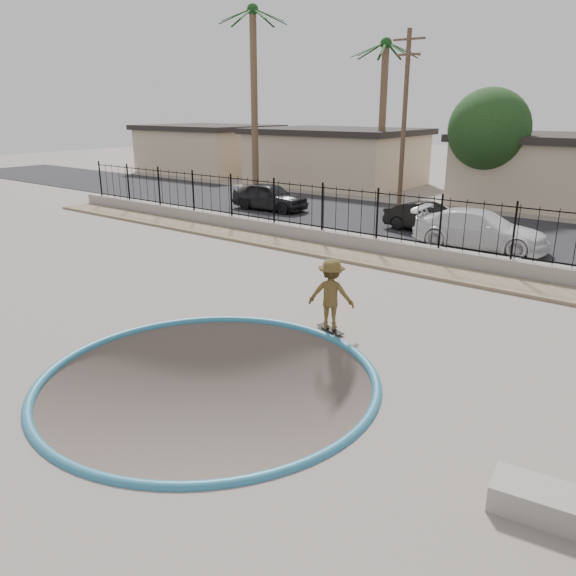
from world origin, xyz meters
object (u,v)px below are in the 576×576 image
Objects in this scene: concrete_ledge at (553,505)px; car_b at (428,218)px; skater at (331,298)px; car_a at (270,196)px; car_c at (480,230)px; skateboard at (330,329)px.

concrete_ledge is 18.42m from car_b.
skater reaches higher than car_b.
car_a reaches higher than car_b.
car_b is at bearing 57.41° from car_c.
skater is 17.28m from car_a.
car_a is 1.10× the size of car_b.
skater is 1.10× the size of concrete_ledge.
concrete_ledge is at bearing 126.94° from skater.
car_b is at bearing 122.69° from skateboard.
skateboard is at bearing -161.25° from car_b.
car_a reaches higher than concrete_ledge.
concrete_ledge is 15.69m from car_c.
skater is 0.42× the size of car_a.
car_b reaches higher than concrete_ledge.
concrete_ledge is 0.38× the size of car_a.
skateboard is at bearing -111.90° from skater.
car_a is (-18.22, 15.98, 0.56)m from concrete_ledge.
car_a is 12.09m from car_c.
car_b is at bearing -97.89° from skater.
concrete_ledge is (6.09, -3.68, 0.14)m from skateboard.
concrete_ledge is at bearing -135.06° from car_a.
skateboard is at bearing 177.06° from car_c.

